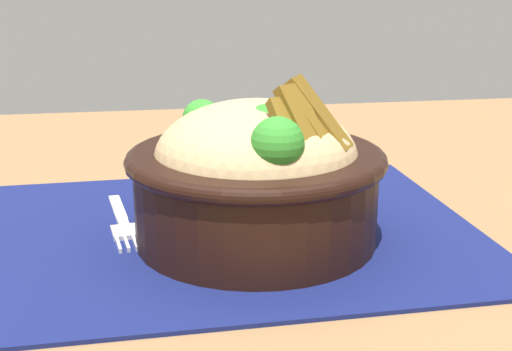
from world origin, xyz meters
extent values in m
cube|color=olive|center=(0.00, 0.00, 0.71)|extent=(1.31, 0.96, 0.03)
cube|color=#11194C|center=(-0.02, 0.01, 0.72)|extent=(0.41, 0.31, 0.00)
cylinder|color=black|center=(-0.04, 0.03, 0.76)|extent=(0.18, 0.18, 0.07)
torus|color=black|center=(-0.04, 0.03, 0.79)|extent=(0.19, 0.19, 0.01)
ellipsoid|color=tan|center=(-0.04, 0.03, 0.79)|extent=(0.21, 0.21, 0.08)
sphere|color=#2E8027|center=(-0.05, 0.09, 0.81)|extent=(0.04, 0.04, 0.04)
sphere|color=#2E8027|center=(-0.05, 0.05, 0.81)|extent=(0.04, 0.04, 0.04)
sphere|color=#2E8027|center=(-0.01, 0.00, 0.81)|extent=(0.03, 0.03, 0.03)
cylinder|color=orange|center=(-0.03, -0.01, 0.81)|extent=(0.03, 0.03, 0.01)
cylinder|color=orange|center=(-0.05, 0.01, 0.81)|extent=(0.02, 0.04, 0.01)
cylinder|color=orange|center=(-0.06, 0.03, 0.81)|extent=(0.03, 0.03, 0.01)
cube|color=brown|center=(-0.06, 0.08, 0.82)|extent=(0.03, 0.04, 0.04)
cube|color=brown|center=(-0.07, 0.07, 0.82)|extent=(0.04, 0.04, 0.05)
cube|color=brown|center=(-0.08, 0.07, 0.82)|extent=(0.04, 0.04, 0.05)
cube|color=brown|center=(-0.08, 0.06, 0.82)|extent=(0.05, 0.04, 0.05)
cube|color=#BCBCBC|center=(0.06, -0.05, 0.73)|extent=(0.02, 0.06, 0.00)
cube|color=#BCBCBC|center=(0.06, -0.01, 0.73)|extent=(0.01, 0.01, 0.00)
cube|color=#BCBCBC|center=(0.05, 0.01, 0.73)|extent=(0.03, 0.03, 0.00)
cube|color=#BCBCBC|center=(0.06, 0.03, 0.73)|extent=(0.01, 0.02, 0.00)
cube|color=#BCBCBC|center=(0.05, 0.03, 0.73)|extent=(0.01, 0.02, 0.00)
cube|color=#BCBCBC|center=(0.05, 0.03, 0.73)|extent=(0.01, 0.02, 0.00)
cube|color=#BCBCBC|center=(0.04, 0.03, 0.73)|extent=(0.01, 0.02, 0.00)
camera|label=1|loc=(0.04, 0.52, 0.93)|focal=49.52mm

